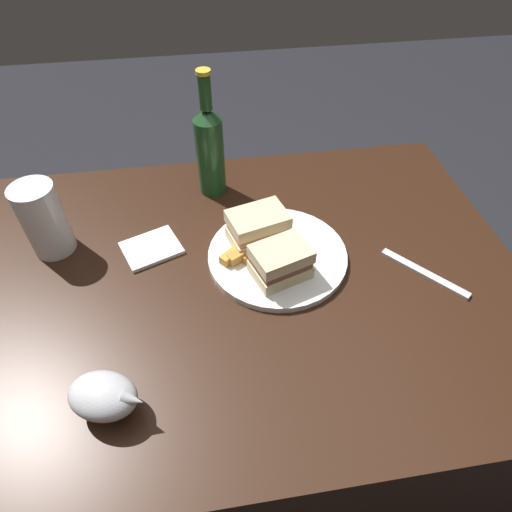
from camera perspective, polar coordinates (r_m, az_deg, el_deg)
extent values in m
plane|color=black|center=(1.48, -1.78, -21.77)|extent=(6.00, 6.00, 0.00)
cube|color=black|center=(1.15, -2.20, -14.80)|extent=(1.12, 0.80, 0.74)
cylinder|color=white|center=(0.88, 2.79, 0.08)|extent=(0.28, 0.28, 0.01)
cube|color=beige|center=(0.89, 0.23, 2.75)|extent=(0.13, 0.10, 0.03)
cube|color=#B27A4C|center=(0.88, 0.23, 3.75)|extent=(0.12, 0.10, 0.02)
cube|color=beige|center=(0.86, 0.24, 4.79)|extent=(0.13, 0.10, 0.03)
cube|color=beige|center=(0.83, 3.16, -1.72)|extent=(0.12, 0.10, 0.03)
cube|color=brown|center=(0.81, 3.21, -0.75)|extent=(0.11, 0.10, 0.01)
cube|color=beige|center=(0.80, 3.27, 0.25)|extent=(0.12, 0.10, 0.03)
cube|color=#B77F33|center=(0.85, -2.19, 0.03)|extent=(0.05, 0.04, 0.02)
cube|color=#AD702D|center=(0.84, 0.02, -0.83)|extent=(0.05, 0.05, 0.02)
cube|color=#B77F33|center=(0.85, 0.27, -0.03)|extent=(0.04, 0.05, 0.02)
cube|color=gold|center=(0.85, -3.18, 0.05)|extent=(0.05, 0.05, 0.02)
cylinder|color=white|center=(0.94, -25.83, 4.26)|extent=(0.08, 0.08, 0.15)
cylinder|color=gold|center=(0.96, -25.41, 3.28)|extent=(0.07, 0.07, 0.11)
cylinder|color=#B7B7BC|center=(0.73, -18.61, -17.93)|extent=(0.04, 0.04, 0.02)
ellipsoid|color=#B7B7BC|center=(0.70, -19.24, -16.74)|extent=(0.13, 0.11, 0.05)
ellipsoid|color=#381E0F|center=(0.69, -19.37, -16.49)|extent=(0.10, 0.09, 0.02)
cone|color=#B7B7BC|center=(0.67, -15.63, -17.55)|extent=(0.04, 0.03, 0.02)
cylinder|color=#19421E|center=(1.00, -5.92, 12.65)|extent=(0.06, 0.06, 0.18)
cone|color=#19421E|center=(0.95, -6.40, 17.77)|extent=(0.06, 0.06, 0.02)
cylinder|color=#19421E|center=(0.93, -6.65, 20.37)|extent=(0.03, 0.03, 0.07)
cylinder|color=gold|center=(0.91, -6.88, 22.63)|extent=(0.03, 0.03, 0.01)
cube|color=white|center=(0.92, -13.40, 1.02)|extent=(0.14, 0.12, 0.01)
cube|color=silver|center=(0.91, 20.97, -2.07)|extent=(0.13, 0.15, 0.01)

